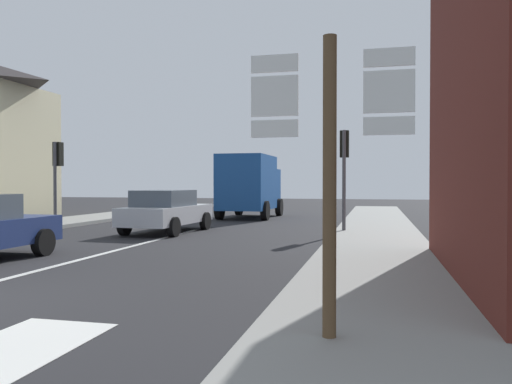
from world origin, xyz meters
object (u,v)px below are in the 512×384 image
at_px(traffic_light_near_right, 344,157).
at_px(traffic_light_near_left, 57,165).
at_px(sedan_far, 166,211).
at_px(route_sign_post, 330,163).
at_px(delivery_truck, 250,184).

distance_m(traffic_light_near_right, traffic_light_near_left, 10.74).
height_order(sedan_far, route_sign_post, route_sign_post).
bearing_deg(traffic_light_near_right, route_sign_post, -87.28).
xyz_separation_m(sedan_far, traffic_light_near_left, (-4.71, 0.63, 1.66)).
height_order(delivery_truck, traffic_light_near_left, traffic_light_near_left).
bearing_deg(traffic_light_near_left, route_sign_post, -46.18).
bearing_deg(delivery_truck, traffic_light_near_right, -54.37).
bearing_deg(route_sign_post, traffic_light_near_right, 92.72).
distance_m(delivery_truck, traffic_light_near_left, 9.29).
relative_size(delivery_truck, traffic_light_near_right, 1.44).
bearing_deg(traffic_light_near_left, delivery_truck, 51.87).
distance_m(sedan_far, route_sign_post, 13.01).
height_order(sedan_far, delivery_truck, delivery_truck).
relative_size(delivery_truck, traffic_light_near_left, 1.53).
height_order(route_sign_post, traffic_light_near_left, traffic_light_near_left).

